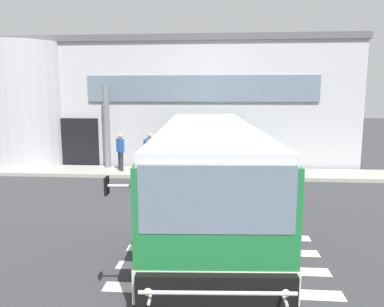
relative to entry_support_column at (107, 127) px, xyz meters
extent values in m
cube|color=#353538|center=(3.34, -5.40, -2.06)|extent=(80.00, 90.00, 0.02)
cube|color=silver|center=(5.34, -10.50, -2.05)|extent=(4.40, 0.36, 0.01)
cube|color=silver|center=(5.34, -9.60, -2.05)|extent=(4.40, 0.36, 0.01)
cube|color=silver|center=(5.34, -8.70, -2.05)|extent=(4.40, 0.36, 0.01)
cube|color=silver|center=(5.34, -7.80, -2.05)|extent=(4.40, 0.36, 0.01)
cube|color=#B7B7BC|center=(3.34, 6.60, 0.93)|extent=(16.70, 12.00, 5.95)
cube|color=#56565B|center=(3.34, 6.60, 4.05)|extent=(16.90, 12.20, 0.30)
cylinder|color=#B7B7BC|center=(-4.51, 1.10, 0.93)|extent=(4.40, 4.40, 5.95)
cube|color=black|center=(-1.51, 0.55, -0.85)|extent=(1.80, 0.16, 2.40)
cube|color=slate|center=(4.34, 0.56, 1.75)|extent=(10.70, 0.10, 1.20)
cube|color=#9E9B93|center=(3.34, -0.60, -1.97)|extent=(20.70, 2.00, 0.15)
cylinder|color=slate|center=(0.00, 0.00, 0.00)|extent=(0.28, 0.28, 3.80)
cube|color=#1E7238|center=(4.90, -5.99, -0.62)|extent=(3.25, 11.23, 2.15)
cube|color=silver|center=(4.90, -5.99, -1.42)|extent=(3.30, 11.27, 0.55)
cube|color=silver|center=(4.90, -5.99, 0.55)|extent=(3.14, 11.02, 0.20)
cube|color=slate|center=(5.25, -11.48, -0.02)|extent=(2.35, 0.27, 1.05)
cube|color=slate|center=(6.17, -5.61, -0.12)|extent=(0.67, 9.87, 0.95)
cube|color=slate|center=(3.59, -5.78, -0.12)|extent=(0.67, 9.87, 0.95)
cube|color=black|center=(5.25, -11.48, 0.33)|extent=(2.15, 0.24, 0.28)
cube|color=black|center=(5.26, -11.61, -1.42)|extent=(2.46, 0.36, 0.52)
sphere|color=beige|center=(6.29, -11.58, -1.40)|extent=(0.18, 0.18, 0.18)
sphere|color=beige|center=(4.24, -11.71, -1.40)|extent=(0.18, 0.18, 0.18)
cylinder|color=#B7B7BF|center=(3.75, -11.37, 0.13)|extent=(0.40, 0.08, 0.05)
cube|color=black|center=(3.55, -11.39, 0.13)|extent=(0.05, 0.20, 0.28)
cylinder|color=black|center=(6.31, -9.66, -1.55)|extent=(0.36, 1.02, 1.00)
cylinder|color=black|center=(3.97, -9.81, -1.55)|extent=(0.36, 1.02, 1.00)
cylinder|color=black|center=(5.92, -3.58, -1.55)|extent=(0.36, 1.02, 1.00)
cylinder|color=black|center=(3.58, -3.73, -1.55)|extent=(0.36, 1.02, 1.00)
cylinder|color=black|center=(5.84, -2.28, -1.55)|extent=(0.36, 1.02, 1.00)
cylinder|color=black|center=(3.50, -2.43, -1.55)|extent=(0.36, 1.02, 1.00)
cylinder|color=#B7B7BF|center=(5.28, -11.98, -1.25)|extent=(2.25, 0.20, 0.06)
cylinder|color=#B7B7BF|center=(6.24, -11.72, -1.40)|extent=(0.08, 0.50, 0.05)
cylinder|color=#B7B7BF|center=(4.30, -11.84, -1.40)|extent=(0.08, 0.50, 0.05)
cylinder|color=#2D2D33|center=(0.87, -0.77, -1.47)|extent=(0.15, 0.15, 0.85)
cylinder|color=#2D2D33|center=(0.73, -0.62, -1.47)|extent=(0.15, 0.15, 0.85)
cube|color=#2659A5|center=(0.80, -0.70, -0.76)|extent=(0.41, 0.43, 0.58)
sphere|color=tan|center=(0.80, -0.70, -0.34)|extent=(0.23, 0.23, 0.23)
cylinder|color=#2659A5|center=(0.96, -0.89, -0.81)|extent=(0.09, 0.09, 0.55)
cylinder|color=#2659A5|center=(0.64, -0.51, -0.81)|extent=(0.09, 0.09, 0.55)
cylinder|color=#2D2D33|center=(2.16, -0.32, -1.47)|extent=(0.15, 0.15, 0.85)
cylinder|color=#2D2D33|center=(1.96, -0.33, -1.47)|extent=(0.15, 0.15, 0.85)
cube|color=#2659A5|center=(2.06, -0.32, -0.76)|extent=(0.39, 0.24, 0.58)
sphere|color=tan|center=(2.06, -0.32, -0.34)|extent=(0.23, 0.23, 0.23)
cylinder|color=#2659A5|center=(2.31, -0.31, -0.81)|extent=(0.09, 0.09, 0.55)
cylinder|color=#2659A5|center=(1.81, -0.34, -0.81)|extent=(0.09, 0.09, 0.55)
cube|color=maroon|center=(2.05, -0.15, -0.78)|extent=(0.31, 0.20, 0.44)
cylinder|color=#4C4233|center=(2.39, -0.81, -1.47)|extent=(0.15, 0.15, 0.85)
cylinder|color=#4C4233|center=(2.19, -0.79, -1.47)|extent=(0.15, 0.15, 0.85)
cube|color=#996633|center=(2.29, -0.80, -0.76)|extent=(0.40, 0.26, 0.58)
sphere|color=tan|center=(2.29, -0.80, -0.34)|extent=(0.23, 0.23, 0.23)
cylinder|color=#996633|center=(2.54, -0.83, -0.81)|extent=(0.09, 0.09, 0.55)
cylinder|color=#996633|center=(2.04, -0.77, -0.81)|extent=(0.09, 0.09, 0.55)
camera|label=1|loc=(5.32, -16.89, 1.54)|focal=35.05mm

